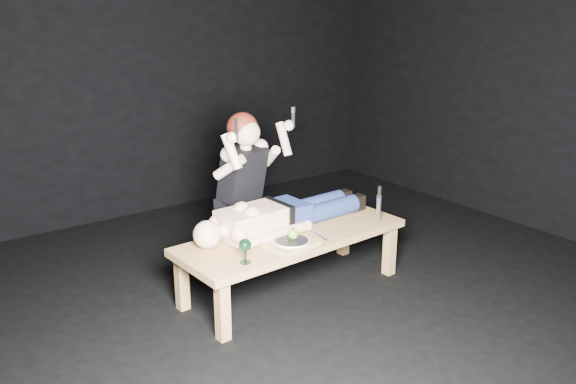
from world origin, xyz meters
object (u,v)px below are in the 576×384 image
at_px(lying_man, 285,211).
at_px(serving_tray, 292,244).
at_px(carving_knife, 379,204).
at_px(kneeling_woman, 235,191).
at_px(goblet, 245,251).
at_px(table, 292,262).

relative_size(lying_man, serving_tray, 4.74).
bearing_deg(carving_knife, kneeling_woman, 135.65).
bearing_deg(kneeling_woman, goblet, -128.98).
height_order(lying_man, kneeling_woman, kneeling_woman).
distance_m(goblet, carving_knife, 1.23).
bearing_deg(serving_tray, kneeling_woman, 90.07).
distance_m(serving_tray, goblet, 0.42).
bearing_deg(lying_man, kneeling_woman, 111.62).
bearing_deg(lying_man, carving_knife, -30.00).
distance_m(kneeling_woman, carving_knife, 1.10).
height_order(serving_tray, goblet, goblet).
bearing_deg(lying_man, goblet, -149.50).
bearing_deg(serving_tray, lying_man, 61.24).
distance_m(table, serving_tray, 0.32).
height_order(kneeling_woman, serving_tray, kneeling_woman).
bearing_deg(goblet, lying_man, 32.93).
bearing_deg(goblet, kneeling_woman, 62.26).
bearing_deg(goblet, serving_tray, 8.07).
relative_size(lying_man, carving_knife, 5.71).
distance_m(table, goblet, 0.67).
height_order(table, goblet, goblet).
xyz_separation_m(serving_tray, carving_knife, (0.81, -0.01, 0.13)).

